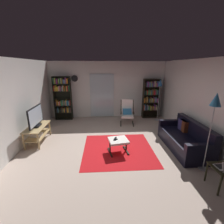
% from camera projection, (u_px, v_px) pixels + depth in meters
% --- Properties ---
extents(ground_plane, '(7.02, 7.02, 0.00)m').
position_uv_depth(ground_plane, '(111.00, 145.00, 4.86)').
color(ground_plane, '#BAA496').
extents(wall_back, '(5.60, 0.06, 2.60)m').
position_uv_depth(wall_back, '(107.00, 90.00, 7.27)').
color(wall_back, silver).
rests_on(wall_back, ground).
extents(wall_left, '(0.06, 6.00, 2.60)m').
position_uv_depth(wall_left, '(15.00, 106.00, 4.33)').
color(wall_left, silver).
rests_on(wall_left, ground).
extents(wall_right, '(0.06, 6.00, 2.60)m').
position_uv_depth(wall_right, '(200.00, 103.00, 4.65)').
color(wall_right, silver).
rests_on(wall_right, ground).
extents(glass_door_panel, '(1.10, 0.01, 2.00)m').
position_uv_depth(glass_door_panel, '(102.00, 96.00, 7.26)').
color(glass_door_panel, silver).
extents(area_rug, '(2.03, 2.00, 0.01)m').
position_uv_depth(area_rug, '(118.00, 149.00, 4.59)').
color(area_rug, red).
rests_on(area_rug, ground).
extents(tv_stand, '(0.51, 1.14, 0.54)m').
position_uv_depth(tv_stand, '(37.00, 132.00, 4.95)').
color(tv_stand, tan).
rests_on(tv_stand, ground).
extents(television, '(0.20, 0.98, 0.64)m').
position_uv_depth(television, '(36.00, 117.00, 4.83)').
color(television, black).
rests_on(television, tv_stand).
extents(bookshelf_near_tv, '(0.76, 0.30, 1.96)m').
position_uv_depth(bookshelf_near_tv, '(63.00, 97.00, 6.95)').
color(bookshelf_near_tv, black).
rests_on(bookshelf_near_tv, ground).
extents(bookshelf_near_sofa, '(0.75, 0.30, 1.83)m').
position_uv_depth(bookshelf_near_sofa, '(151.00, 97.00, 7.25)').
color(bookshelf_near_sofa, black).
rests_on(bookshelf_near_sofa, ground).
extents(leather_sofa, '(0.82, 1.87, 0.83)m').
position_uv_depth(leather_sofa, '(185.00, 139.00, 4.59)').
color(leather_sofa, black).
rests_on(leather_sofa, ground).
extents(lounge_armchair, '(0.63, 0.71, 1.02)m').
position_uv_depth(lounge_armchair, '(127.00, 111.00, 6.56)').
color(lounge_armchair, black).
rests_on(lounge_armchair, ground).
extents(ottoman, '(0.59, 0.56, 0.40)m').
position_uv_depth(ottoman, '(118.00, 142.00, 4.36)').
color(ottoman, white).
rests_on(ottoman, ground).
extents(tv_remote, '(0.09, 0.15, 0.02)m').
position_uv_depth(tv_remote, '(115.00, 138.00, 4.40)').
color(tv_remote, black).
rests_on(tv_remote, ottoman).
extents(cell_phone, '(0.15, 0.15, 0.01)m').
position_uv_depth(cell_phone, '(116.00, 140.00, 4.32)').
color(cell_phone, black).
rests_on(cell_phone, ottoman).
extents(floor_lamp_by_sofa, '(0.23, 0.23, 1.85)m').
position_uv_depth(floor_lamp_by_sofa, '(215.00, 106.00, 3.28)').
color(floor_lamp_by_sofa, '#A5A5AD').
rests_on(floor_lamp_by_sofa, ground).
extents(floor_lamp_by_shelf, '(0.22, 0.22, 1.83)m').
position_uv_depth(floor_lamp_by_shelf, '(160.00, 87.00, 6.66)').
color(floor_lamp_by_shelf, '#A5A5AD').
rests_on(floor_lamp_by_shelf, ground).
extents(side_table, '(0.45, 0.45, 0.46)m').
position_uv_depth(side_table, '(224.00, 172.00, 3.05)').
color(side_table, black).
rests_on(side_table, ground).
extents(wall_clock, '(0.29, 0.03, 0.29)m').
position_uv_depth(wall_clock, '(75.00, 78.00, 6.95)').
color(wall_clock, silver).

